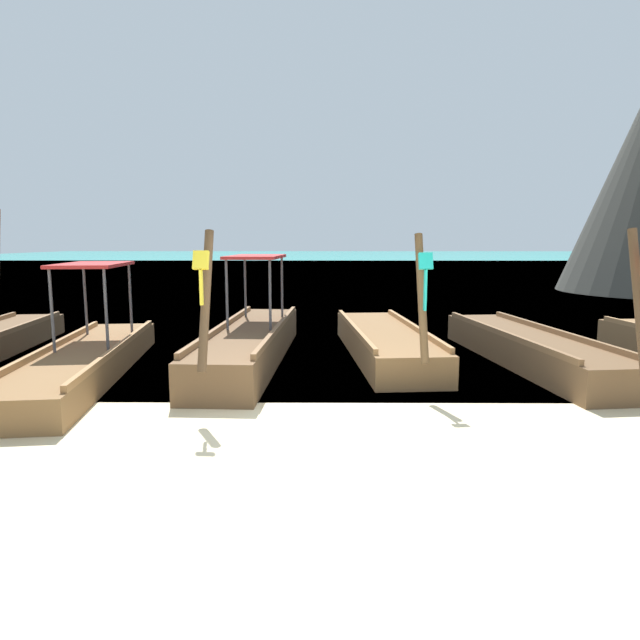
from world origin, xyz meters
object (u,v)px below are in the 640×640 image
(longtail_boat_yellow_ribbon, at_px, (251,342))
(longtail_boat_red_ribbon, at_px, (529,349))
(longtail_boat_blue_ribbon, at_px, (85,359))
(longtail_boat_turquoise_ribbon, at_px, (384,342))

(longtail_boat_yellow_ribbon, height_order, longtail_boat_red_ribbon, longtail_boat_red_ribbon)
(longtail_boat_blue_ribbon, relative_size, longtail_boat_turquoise_ribbon, 1.11)
(longtail_boat_turquoise_ribbon, distance_m, longtail_boat_red_ribbon, 2.75)
(longtail_boat_blue_ribbon, xyz_separation_m, longtail_boat_red_ribbon, (8.02, 1.00, -0.01))
(longtail_boat_blue_ribbon, height_order, longtail_boat_red_ribbon, longtail_boat_blue_ribbon)
(longtail_boat_blue_ribbon, relative_size, longtail_boat_yellow_ribbon, 0.97)
(longtail_boat_blue_ribbon, relative_size, longtail_boat_red_ribbon, 1.07)
(longtail_boat_turquoise_ribbon, bearing_deg, longtail_boat_yellow_ribbon, -170.22)
(longtail_boat_yellow_ribbon, relative_size, longtail_boat_red_ribbon, 1.10)
(longtail_boat_turquoise_ribbon, relative_size, longtail_boat_red_ribbon, 0.96)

